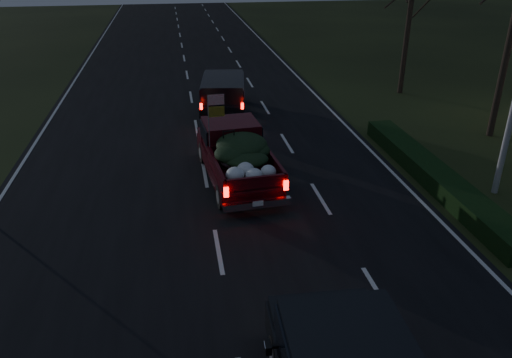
{
  "coord_description": "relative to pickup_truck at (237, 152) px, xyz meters",
  "views": [
    {
      "loc": [
        -0.88,
        -11.38,
        7.63
      ],
      "look_at": [
        1.31,
        1.66,
        1.3
      ],
      "focal_mm": 35.0,
      "sensor_mm": 36.0,
      "label": 1
    }
  ],
  "objects": [
    {
      "name": "ground",
      "position": [
        -1.1,
        -4.45,
        -1.04
      ],
      "size": [
        120.0,
        120.0,
        0.0
      ],
      "primitive_type": "plane",
      "color": "black",
      "rests_on": "ground"
    },
    {
      "name": "road_asphalt",
      "position": [
        -1.1,
        -4.45,
        -1.03
      ],
      "size": [
        14.0,
        120.0,
        0.02
      ],
      "primitive_type": "cube",
      "color": "black",
      "rests_on": "ground"
    },
    {
      "name": "pickup_truck",
      "position": [
        0.0,
        0.0,
        0.0
      ],
      "size": [
        2.47,
        5.46,
        2.79
      ],
      "rotation": [
        0.0,
        0.0,
        0.08
      ],
      "color": "#3C080F",
      "rests_on": "ground"
    },
    {
      "name": "lead_suv",
      "position": [
        0.37,
        7.68,
        0.01
      ],
      "size": [
        2.67,
        5.09,
        1.4
      ],
      "rotation": [
        0.0,
        0.0,
        -0.14
      ],
      "color": "black",
      "rests_on": "ground"
    },
    {
      "name": "hedge_row",
      "position": [
        6.7,
        -1.45,
        -0.74
      ],
      "size": [
        1.0,
        10.0,
        0.6
      ],
      "primitive_type": "cube",
      "color": "black",
      "rests_on": "ground"
    }
  ]
}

